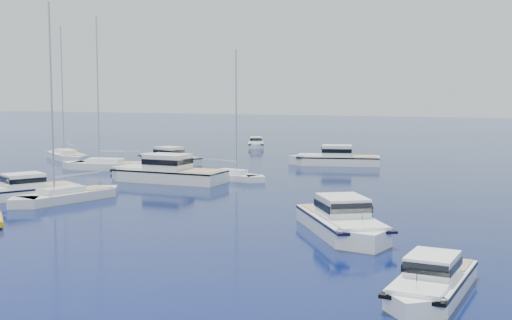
# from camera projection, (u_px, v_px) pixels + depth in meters

# --- Properties ---
(ground) EXTENTS (400.00, 400.00, 0.00)m
(ground) POSITION_uv_depth(u_px,v_px,m) (66.00, 258.00, 32.08)
(ground) COLOR #09145C
(ground) RESTS_ON ground
(motor_cruiser_near) EXTENTS (2.75, 7.91, 2.05)m
(motor_cruiser_near) POSITION_uv_depth(u_px,v_px,m) (431.00, 295.00, 26.14)
(motor_cruiser_near) COLOR white
(motor_cruiser_near) RESTS_ON ground
(motor_cruiser_right) EXTENTS (8.51, 10.23, 2.70)m
(motor_cruiser_right) POSITION_uv_depth(u_px,v_px,m) (343.00, 234.00, 37.48)
(motor_cruiser_right) COLOR white
(motor_cruiser_right) RESTS_ON ground
(motor_cruiser_left) EXTENTS (6.60, 9.41, 2.40)m
(motor_cruiser_left) POSITION_uv_depth(u_px,v_px,m) (21.00, 198.00, 50.23)
(motor_cruiser_left) COLOR white
(motor_cruiser_left) RESTS_ON ground
(motor_cruiser_centre) EXTENTS (12.08, 3.83, 3.16)m
(motor_cruiser_centre) POSITION_uv_depth(u_px,v_px,m) (166.00, 182.00, 59.70)
(motor_cruiser_centre) COLOR white
(motor_cruiser_centre) RESTS_ON ground
(motor_cruiser_far_l) EXTENTS (9.69, 5.56, 2.43)m
(motor_cruiser_far_l) POSITION_uv_depth(u_px,v_px,m) (168.00, 164.00, 74.88)
(motor_cruiser_far_l) COLOR silver
(motor_cruiser_far_l) RESTS_ON ground
(motor_cruiser_distant) EXTENTS (11.16, 6.03, 2.80)m
(motor_cruiser_distant) POSITION_uv_depth(u_px,v_px,m) (335.00, 165.00, 73.48)
(motor_cruiser_distant) COLOR white
(motor_cruiser_distant) RESTS_ON ground
(motor_cruiser_horizon) EXTENTS (5.10, 7.57, 1.92)m
(motor_cruiser_horizon) POSITION_uv_depth(u_px,v_px,m) (256.00, 147.00, 97.73)
(motor_cruiser_horizon) COLOR white
(motor_cruiser_horizon) RESTS_ON ground
(sailboat_fore) EXTENTS (4.86, 10.38, 14.76)m
(sailboat_fore) POSITION_uv_depth(u_px,v_px,m) (66.00, 201.00, 49.02)
(sailboat_fore) COLOR silver
(sailboat_fore) RESTS_ON ground
(sailboat_mid_l) EXTENTS (11.38, 5.31, 16.20)m
(sailboat_mid_l) POSITION_uv_depth(u_px,v_px,m) (110.00, 169.00, 69.33)
(sailboat_mid_l) COLOR white
(sailboat_mid_l) RESTS_ON ground
(sailboat_centre) EXTENTS (8.53, 3.49, 12.19)m
(sailboat_centre) POSITION_uv_depth(u_px,v_px,m) (229.00, 180.00, 61.19)
(sailboat_centre) COLOR white
(sailboat_centre) RESTS_ON ground
(sailboat_far_l) EXTENTS (10.84, 8.73, 16.41)m
(sailboat_far_l) POSITION_uv_depth(u_px,v_px,m) (67.00, 159.00, 79.84)
(sailboat_far_l) COLOR white
(sailboat_far_l) RESTS_ON ground
(tender_grey_near) EXTENTS (3.25, 2.55, 0.95)m
(tender_grey_near) POSITION_uv_depth(u_px,v_px,m) (350.00, 211.00, 44.76)
(tender_grey_near) COLOR black
(tender_grey_near) RESTS_ON ground
(tender_grey_far) EXTENTS (4.38, 2.80, 0.95)m
(tender_grey_far) POSITION_uv_depth(u_px,v_px,m) (132.00, 173.00, 66.05)
(tender_grey_far) COLOR black
(tender_grey_far) RESTS_ON ground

